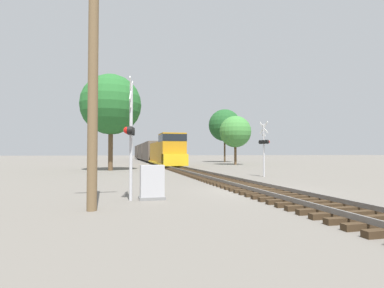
{
  "coord_description": "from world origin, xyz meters",
  "views": [
    {
      "loc": [
        -6.29,
        -12.73,
        1.78
      ],
      "look_at": [
        -0.96,
        8.84,
        2.44
      ],
      "focal_mm": 28.0,
      "sensor_mm": 36.0,
      "label": 1
    }
  ],
  "objects_px": {
    "tree_mid_background": "(235,132)",
    "tree_far_right": "(111,105)",
    "freight_train": "(149,152)",
    "utility_pole": "(93,70)",
    "crossing_signal_far": "(264,144)",
    "crossing_signal_near": "(130,133)",
    "tree_deep_background": "(225,125)",
    "relay_cabinet": "(152,183)"
  },
  "relations": [
    {
      "from": "tree_mid_background",
      "to": "tree_far_right",
      "type": "bearing_deg",
      "value": -149.14
    },
    {
      "from": "freight_train",
      "to": "tree_far_right",
      "type": "relative_size",
      "value": 6.23
    },
    {
      "from": "freight_train",
      "to": "tree_mid_background",
      "type": "height_order",
      "value": "tree_mid_background"
    },
    {
      "from": "utility_pole",
      "to": "crossing_signal_far",
      "type": "bearing_deg",
      "value": 43.18
    },
    {
      "from": "freight_train",
      "to": "crossing_signal_far",
      "type": "xyz_separation_m",
      "value": [
        4.31,
        -42.84,
        0.51
      ]
    },
    {
      "from": "utility_pole",
      "to": "tree_mid_background",
      "type": "height_order",
      "value": "utility_pole"
    },
    {
      "from": "freight_train",
      "to": "crossing_signal_near",
      "type": "distance_m",
      "value": 52.16
    },
    {
      "from": "crossing_signal_near",
      "to": "tree_mid_background",
      "type": "distance_m",
      "value": 34.98
    },
    {
      "from": "tree_mid_background",
      "to": "tree_deep_background",
      "type": "height_order",
      "value": "tree_deep_background"
    },
    {
      "from": "utility_pole",
      "to": "tree_mid_background",
      "type": "bearing_deg",
      "value": 61.04
    },
    {
      "from": "freight_train",
      "to": "relay_cabinet",
      "type": "bearing_deg",
      "value": -95.55
    },
    {
      "from": "crossing_signal_near",
      "to": "tree_deep_background",
      "type": "height_order",
      "value": "tree_deep_background"
    },
    {
      "from": "relay_cabinet",
      "to": "tree_mid_background",
      "type": "xyz_separation_m",
      "value": [
        15.85,
        30.56,
        4.32
      ]
    },
    {
      "from": "utility_pole",
      "to": "tree_far_right",
      "type": "xyz_separation_m",
      "value": [
        0.03,
        21.66,
        2.33
      ]
    },
    {
      "from": "freight_train",
      "to": "tree_deep_background",
      "type": "bearing_deg",
      "value": -32.73
    },
    {
      "from": "freight_train",
      "to": "crossing_signal_near",
      "type": "xyz_separation_m",
      "value": [
        -5.86,
        -51.83,
        0.6
      ]
    },
    {
      "from": "relay_cabinet",
      "to": "tree_far_right",
      "type": "relative_size",
      "value": 0.13
    },
    {
      "from": "crossing_signal_far",
      "to": "utility_pole",
      "type": "relative_size",
      "value": 0.49
    },
    {
      "from": "relay_cabinet",
      "to": "tree_mid_background",
      "type": "relative_size",
      "value": 0.18
    },
    {
      "from": "freight_train",
      "to": "utility_pole",
      "type": "relative_size",
      "value": 7.16
    },
    {
      "from": "crossing_signal_near",
      "to": "utility_pole",
      "type": "xyz_separation_m",
      "value": [
        -1.21,
        -1.68,
        1.82
      ]
    },
    {
      "from": "freight_train",
      "to": "utility_pole",
      "type": "height_order",
      "value": "utility_pole"
    },
    {
      "from": "tree_far_right",
      "to": "tree_mid_background",
      "type": "relative_size",
      "value": 1.33
    },
    {
      "from": "utility_pole",
      "to": "tree_far_right",
      "type": "relative_size",
      "value": 0.87
    },
    {
      "from": "tree_deep_background",
      "to": "tree_mid_background",
      "type": "bearing_deg",
      "value": -102.93
    },
    {
      "from": "utility_pole",
      "to": "crossing_signal_near",
      "type": "bearing_deg",
      "value": 54.23
    },
    {
      "from": "tree_deep_background",
      "to": "utility_pole",
      "type": "bearing_deg",
      "value": -114.87
    },
    {
      "from": "freight_train",
      "to": "relay_cabinet",
      "type": "height_order",
      "value": "freight_train"
    },
    {
      "from": "relay_cabinet",
      "to": "tree_deep_background",
      "type": "xyz_separation_m",
      "value": [
        18.69,
        42.96,
        6.47
      ]
    },
    {
      "from": "crossing_signal_near",
      "to": "tree_far_right",
      "type": "xyz_separation_m",
      "value": [
        -1.18,
        19.98,
        4.15
      ]
    },
    {
      "from": "crossing_signal_far",
      "to": "tree_far_right",
      "type": "xyz_separation_m",
      "value": [
        -11.35,
        10.99,
        4.24
      ]
    },
    {
      "from": "relay_cabinet",
      "to": "tree_deep_background",
      "type": "distance_m",
      "value": 47.29
    },
    {
      "from": "relay_cabinet",
      "to": "utility_pole",
      "type": "bearing_deg",
      "value": -139.13
    },
    {
      "from": "tree_deep_background",
      "to": "freight_train",
      "type": "bearing_deg",
      "value": 147.27
    },
    {
      "from": "relay_cabinet",
      "to": "utility_pole",
      "type": "distance_m",
      "value": 4.59
    },
    {
      "from": "tree_mid_background",
      "to": "tree_deep_background",
      "type": "bearing_deg",
      "value": 77.07
    },
    {
      "from": "relay_cabinet",
      "to": "freight_train",
      "type": "bearing_deg",
      "value": 84.45
    },
    {
      "from": "crossing_signal_far",
      "to": "tree_far_right",
      "type": "relative_size",
      "value": 0.42
    },
    {
      "from": "tree_mid_background",
      "to": "crossing_signal_far",
      "type": "bearing_deg",
      "value": -106.75
    },
    {
      "from": "crossing_signal_far",
      "to": "tree_mid_background",
      "type": "distance_m",
      "value": 22.76
    },
    {
      "from": "relay_cabinet",
      "to": "utility_pole",
      "type": "xyz_separation_m",
      "value": [
        -2.04,
        -1.77,
        3.72
      ]
    },
    {
      "from": "tree_far_right",
      "to": "tree_mid_background",
      "type": "distance_m",
      "value": 20.88
    }
  ]
}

